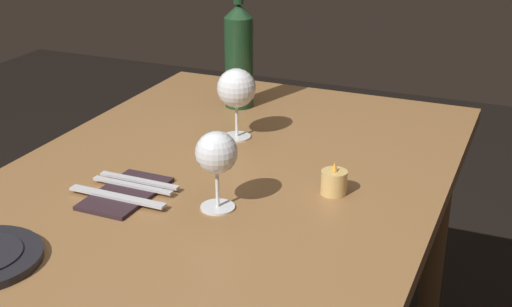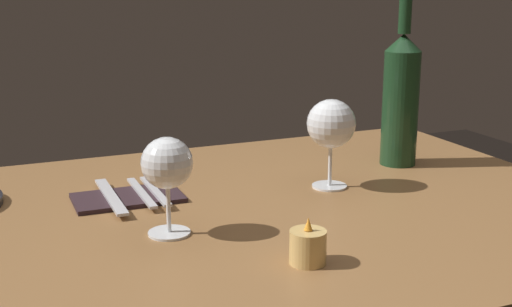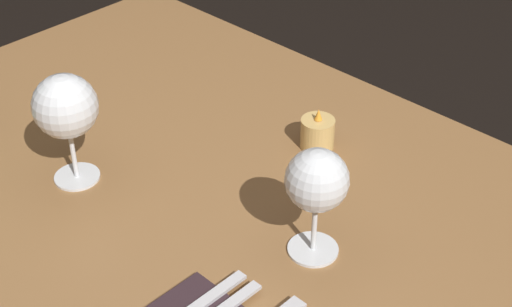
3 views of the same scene
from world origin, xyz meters
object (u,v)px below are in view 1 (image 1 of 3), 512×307
Objects in this scene: fork_outer at (139,180)px; table_knife at (117,197)px; wine_glass_right at (217,154)px; votive_candle at (334,183)px; wine_glass_left at (236,89)px; fork_inner at (132,185)px; folded_napkin at (126,193)px; wine_bottle at (239,53)px.

table_knife is at bearing 0.00° from fork_outer.
wine_glass_right is 0.25m from votive_candle.
fork_inner is at bearing -11.95° from wine_glass_left.
wine_glass_left reaches higher than table_knife.
fork_inner is 0.05m from table_knife.
votive_candle is 0.42m from table_knife.
votive_candle reaches higher than fork_outer.
wine_glass_right is at bearing 96.33° from folded_napkin.
folded_napkin is (0.58, 0.02, -0.14)m from wine_bottle.
wine_bottle is 0.58m from votive_candle.
wine_glass_left is 0.88× the size of folded_napkin.
fork_inner is 0.03m from fork_outer.
fork_inner is at bearing 180.00° from table_knife.
fork_outer reaches higher than folded_napkin.
fork_outer is 0.08m from table_knife.
fork_inner is at bearing 180.00° from folded_napkin.
wine_bottle is at bearing -159.65° from wine_glass_right.
wine_glass_left is 1.09× the size of wine_glass_right.
wine_glass_right is 0.85× the size of fork_outer.
votive_candle is at bearing 43.42° from wine_bottle.
folded_napkin is at bearing 0.00° from fork_outer.
table_knife is (0.03, 0.00, 0.01)m from folded_napkin.
wine_glass_left is 0.42m from table_knife.
wine_glass_left is 0.23m from wine_bottle.
wine_glass_left is 0.34m from fork_outer.
fork_inner and fork_outer have the same top height.
votive_candle is (0.20, 0.30, -0.10)m from wine_glass_left.
fork_outer is at bearing 180.00° from folded_napkin.
wine_bottle is 0.55m from fork_outer.
folded_napkin is 1.06× the size of fork_inner.
table_knife is (0.20, -0.37, -0.01)m from votive_candle.
fork_inner is (-0.00, -0.19, -0.10)m from wine_glass_right.
votive_candle is 0.41m from folded_napkin.
wine_glass_left is at bearing 168.84° from folded_napkin.
folded_napkin is at bearing -65.81° from votive_candle.
wine_bottle reaches higher than table_knife.
folded_napkin is 0.05m from fork_outer.
wine_glass_right is 0.85× the size of fork_inner.
folded_napkin is 0.03m from fork_inner.
votive_candle reaches higher than fork_inner.
wine_glass_left reaches higher than wine_glass_right.
wine_glass_right reaches higher than fork_outer.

